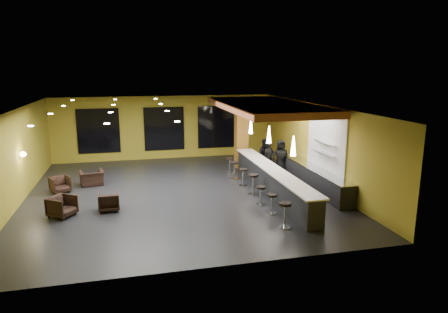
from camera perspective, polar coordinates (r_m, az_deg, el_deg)
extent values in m
cube|color=black|center=(16.61, -6.35, -5.27)|extent=(12.00, 13.00, 0.10)
cube|color=black|center=(15.89, -6.66, 7.19)|extent=(12.00, 13.00, 0.10)
cube|color=#A39124|center=(22.57, -8.57, 4.12)|extent=(12.00, 0.10, 3.50)
cube|color=#A39124|center=(9.90, -1.75, -6.72)|extent=(12.00, 0.10, 3.50)
cube|color=#A39124|center=(16.57, -27.73, -0.26)|extent=(0.10, 13.00, 3.50)
cube|color=#A39124|center=(17.90, 13.10, 1.73)|extent=(0.10, 13.00, 3.50)
cube|color=#B25D34|center=(17.79, 5.95, 7.16)|extent=(3.60, 8.00, 0.28)
cube|color=black|center=(22.45, -17.49, 3.50)|extent=(2.20, 0.06, 2.40)
cube|color=black|center=(22.47, -8.54, 3.95)|extent=(2.20, 0.06, 2.40)
cube|color=black|center=(22.92, -1.04, 4.26)|extent=(2.20, 0.06, 2.40)
cube|color=white|center=(16.94, 14.37, 1.92)|extent=(0.06, 3.20, 2.40)
cube|color=black|center=(16.35, 6.88, -3.56)|extent=(0.60, 8.00, 1.00)
cube|color=white|center=(16.21, 6.93, -1.78)|extent=(0.78, 8.10, 0.05)
cube|color=black|center=(17.58, 12.44, -2.85)|extent=(0.70, 6.00, 0.86)
cube|color=silver|center=(17.47, 12.51, -1.42)|extent=(0.72, 6.00, 0.03)
cube|color=silver|center=(16.78, 14.18, 0.43)|extent=(0.30, 1.50, 0.03)
cube|color=silver|center=(16.69, 14.27, 1.94)|extent=(0.30, 1.50, 0.03)
cube|color=#8E601F|center=(20.35, 2.49, 3.33)|extent=(0.60, 0.60, 3.50)
sphere|color=#FFE5B2|center=(17.00, -26.80, 0.29)|extent=(0.22, 0.22, 0.22)
cone|color=white|center=(14.11, 9.88, 1.49)|extent=(0.20, 0.20, 0.70)
cone|color=white|center=(16.40, 6.44, 3.13)|extent=(0.20, 0.20, 0.70)
cone|color=white|center=(18.74, 3.85, 4.37)|extent=(0.20, 0.20, 0.70)
imported|color=black|center=(19.18, 6.41, -0.23)|extent=(0.67, 0.53, 1.59)
imported|color=black|center=(19.67, 5.93, 0.17)|extent=(0.91, 0.78, 1.63)
imported|color=black|center=(19.22, 8.08, -0.10)|extent=(0.88, 0.63, 1.68)
imported|color=black|center=(14.89, -22.14, -6.62)|extent=(1.09, 1.08, 0.72)
imported|color=black|center=(14.96, -16.13, -6.18)|extent=(0.74, 0.76, 0.67)
imported|color=black|center=(17.74, -22.36, -3.72)|extent=(0.96, 0.97, 0.66)
imported|color=black|center=(18.34, -18.39, -2.93)|extent=(1.12, 1.02, 0.64)
cylinder|color=silver|center=(13.16, 8.65, -9.92)|extent=(0.42, 0.42, 0.03)
cylinder|color=silver|center=(13.03, 8.70, -8.39)|extent=(0.07, 0.07, 0.74)
cylinder|color=black|center=(12.89, 8.76, -6.71)|extent=(0.40, 0.40, 0.08)
cylinder|color=silver|center=(14.27, 6.81, -8.05)|extent=(0.36, 0.36, 0.03)
cylinder|color=silver|center=(14.16, 6.85, -6.83)|extent=(0.06, 0.06, 0.63)
cylinder|color=black|center=(14.05, 6.88, -5.51)|extent=(0.34, 0.34, 0.07)
cylinder|color=silver|center=(15.11, 5.25, -6.83)|extent=(0.36, 0.36, 0.03)
cylinder|color=silver|center=(15.00, 5.28, -5.67)|extent=(0.06, 0.06, 0.63)
cylinder|color=black|center=(14.90, 5.30, -4.41)|extent=(0.34, 0.34, 0.07)
cylinder|color=silver|center=(16.25, 4.18, -5.39)|extent=(0.43, 0.43, 0.03)
cylinder|color=silver|center=(16.14, 4.20, -4.10)|extent=(0.08, 0.08, 0.75)
cylinder|color=black|center=(16.02, 4.22, -2.70)|extent=(0.41, 0.41, 0.09)
cylinder|color=silver|center=(17.38, 2.73, -4.17)|extent=(0.39, 0.39, 0.03)
cylinder|color=silver|center=(17.28, 2.74, -3.08)|extent=(0.07, 0.07, 0.68)
cylinder|color=black|center=(17.19, 2.76, -1.89)|extent=(0.37, 0.37, 0.08)
cylinder|color=silver|center=(18.41, 1.49, -3.20)|extent=(0.42, 0.42, 0.03)
cylinder|color=silver|center=(18.31, 1.50, -2.09)|extent=(0.07, 0.07, 0.73)
cylinder|color=black|center=(18.21, 1.51, -0.88)|extent=(0.39, 0.39, 0.08)
cylinder|color=silver|center=(19.39, 0.81, -2.37)|extent=(0.39, 0.39, 0.03)
cylinder|color=silver|center=(19.30, 0.82, -1.37)|extent=(0.07, 0.07, 0.69)
cylinder|color=black|center=(19.22, 0.82, -0.29)|extent=(0.37, 0.37, 0.08)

